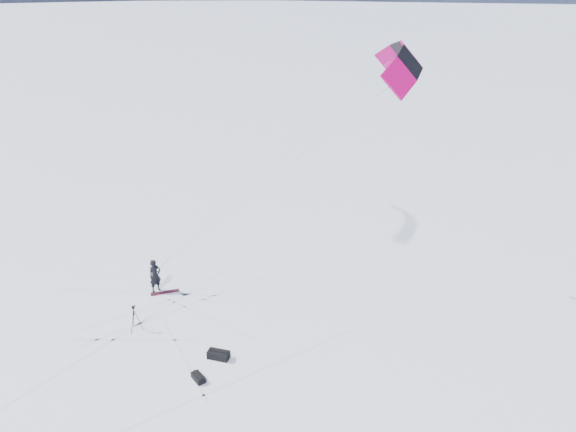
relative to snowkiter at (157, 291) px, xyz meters
The scene contains 9 objects.
ground 3.82m from the snowkiter, 56.96° to the right, with size 1800.00×1800.00×0.00m, color white.
horizon_hills 6.20m from the snowkiter, 56.96° to the right, with size 704.00×704.42×10.93m.
snow_tracks 4.20m from the snowkiter, 68.82° to the right, with size 17.62×14.39×0.01m.
snowkiter is the anchor object (origin of this frame).
snowboard 0.51m from the snowkiter, ahead, with size 1.50×0.28×0.04m, color maroon.
tripod 3.69m from the snowkiter, 67.97° to the right, with size 0.64×0.56×1.36m.
gear_bag_a 6.97m from the snowkiter, 29.49° to the right, with size 1.02×0.60×0.43m.
gear_bag_b 7.88m from the snowkiter, 39.76° to the right, with size 0.80×0.65×0.33m.
power_kite 17.06m from the snowkiter, 19.68° to the left, with size 12.74×6.88×11.87m.
Camera 1 is at (15.53, -17.21, 15.91)m, focal length 35.00 mm.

